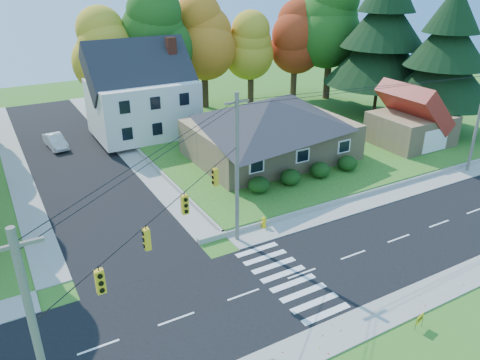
{
  "coord_description": "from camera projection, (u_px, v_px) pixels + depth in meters",
  "views": [
    {
      "loc": [
        -14.46,
        -18.14,
        16.59
      ],
      "look_at": [
        0.3,
        8.0,
        2.87
      ],
      "focal_mm": 35.0,
      "sensor_mm": 36.0,
      "label": 1
    }
  ],
  "objects": [
    {
      "name": "hedge_row",
      "position": [
        305.0,
        173.0,
        38.38
      ],
      "size": [
        10.7,
        1.7,
        1.27
      ],
      "color": "#163A10",
      "rests_on": "lawn"
    },
    {
      "name": "fire_hydrant",
      "position": [
        264.0,
        223.0,
        32.42
      ],
      "size": [
        0.5,
        0.39,
        0.88
      ],
      "color": "yellow",
      "rests_on": "ground"
    },
    {
      "name": "tree_lot_3",
      "position": [
        251.0,
        46.0,
        57.84
      ],
      "size": [
        6.16,
        6.16,
        11.47
      ],
      "color": "#3F2A19",
      "rests_on": "lawn"
    },
    {
      "name": "ground",
      "position": [
        302.0,
        274.0,
        27.73
      ],
      "size": [
        120.0,
        120.0,
        0.0
      ],
      "primitive_type": "plane",
      "color": "#3D7923"
    },
    {
      "name": "tree_lot_1",
      "position": [
        158.0,
        36.0,
        51.66
      ],
      "size": [
        7.84,
        7.84,
        14.6
      ],
      "color": "#3F2A19",
      "rests_on": "lawn"
    },
    {
      "name": "ranch_house",
      "position": [
        270.0,
        127.0,
        42.63
      ],
      "size": [
        14.6,
        10.6,
        5.4
      ],
      "color": "tan",
      "rests_on": "lawn"
    },
    {
      "name": "road_cross",
      "position": [
        72.0,
        157.0,
        44.74
      ],
      "size": [
        8.0,
        44.0,
        0.02
      ],
      "primitive_type": "cube",
      "color": "black",
      "rests_on": "ground"
    },
    {
      "name": "tree_lot_0",
      "position": [
        103.0,
        51.0,
        50.31
      ],
      "size": [
        6.72,
        6.72,
        12.51
      ],
      "color": "#3F2A19",
      "rests_on": "lawn"
    },
    {
      "name": "tree_lot_5",
      "position": [
        332.0,
        22.0,
        58.85
      ],
      "size": [
        8.4,
        8.4,
        15.64
      ],
      "color": "#3F2A19",
      "rests_on": "lawn"
    },
    {
      "name": "sidewalk_north",
      "position": [
        258.0,
        235.0,
        31.68
      ],
      "size": [
        90.0,
        2.0,
        0.08
      ],
      "primitive_type": "cube",
      "color": "#9C9A90",
      "rests_on": "ground"
    },
    {
      "name": "white_car",
      "position": [
        56.0,
        141.0,
        46.68
      ],
      "size": [
        1.91,
        4.33,
        1.38
      ],
      "primitive_type": "imported",
      "rotation": [
        0.0,
        0.0,
        0.11
      ],
      "color": "silver",
      "rests_on": "road_cross"
    },
    {
      "name": "road_main",
      "position": [
        302.0,
        274.0,
        27.73
      ],
      "size": [
        90.0,
        8.0,
        0.02
      ],
      "primitive_type": "cube",
      "color": "black",
      "rests_on": "ground"
    },
    {
      "name": "conifer_east_a",
      "position": [
        383.0,
        36.0,
        53.33
      ],
      "size": [
        12.8,
        12.8,
        16.96
      ],
      "color": "#3F2A19",
      "rests_on": "lawn"
    },
    {
      "name": "lawn",
      "position": [
        283.0,
        134.0,
        50.07
      ],
      "size": [
        30.0,
        30.0,
        0.5
      ],
      "primitive_type": "cube",
      "color": "#3D7923",
      "rests_on": "ground"
    },
    {
      "name": "sidewalk_south",
      "position": [
        360.0,
        324.0,
        23.76
      ],
      "size": [
        90.0,
        2.0,
        0.08
      ],
      "primitive_type": "cube",
      "color": "#9C9A90",
      "rests_on": "ground"
    },
    {
      "name": "tree_lot_2",
      "position": [
        203.0,
        37.0,
        55.41
      ],
      "size": [
        7.28,
        7.28,
        13.56
      ],
      "color": "#3F2A19",
      "rests_on": "lawn"
    },
    {
      "name": "garage",
      "position": [
        412.0,
        120.0,
        45.89
      ],
      "size": [
        7.3,
        6.3,
        4.6
      ],
      "color": "tan",
      "rests_on": "lawn"
    },
    {
      "name": "tree_lot_4",
      "position": [
        296.0,
        38.0,
        59.46
      ],
      "size": [
        6.72,
        6.72,
        12.51
      ],
      "color": "#3F2A19",
      "rests_on": "lawn"
    },
    {
      "name": "yard_sign",
      "position": [
        420.0,
        319.0,
        23.32
      ],
      "size": [
        0.64,
        0.19,
        0.81
      ],
      "color": "black",
      "rests_on": "ground"
    },
    {
      "name": "traffic_infrastructure",
      "position": [
        290.0,
        188.0,
        26.6
      ],
      "size": [
        38.1,
        10.66,
        10.0
      ],
      "color": "#666059",
      "rests_on": "ground"
    },
    {
      "name": "conifer_east_b",
      "position": [
        446.0,
        56.0,
        47.9
      ],
      "size": [
        11.2,
        11.2,
        14.84
      ],
      "color": "#3F2A19",
      "rests_on": "lawn"
    },
    {
      "name": "colonial_house",
      "position": [
        142.0,
        95.0,
        48.02
      ],
      "size": [
        10.4,
        8.4,
        9.6
      ],
      "color": "silver",
      "rests_on": "lawn"
    }
  ]
}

